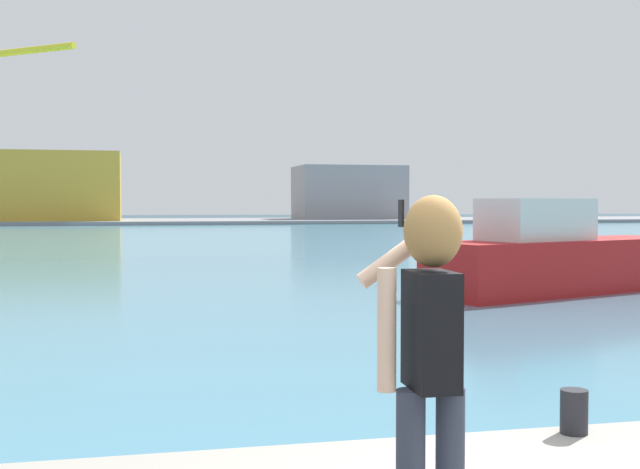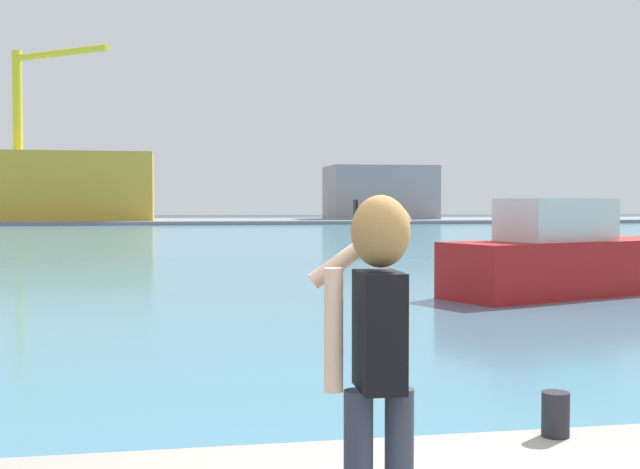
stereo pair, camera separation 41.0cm
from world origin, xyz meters
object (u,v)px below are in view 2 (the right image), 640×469
Objects in this scene: person_photographer at (377,338)px; harbor_bollard at (556,414)px; warehouse_right at (380,193)px; port_crane at (28,115)px; boat_moored at (579,259)px; warehouse_left at (71,187)px.

person_photographer is 5.32× the size of harbor_bollard.
harbor_bollard is (1.81, 1.79, -0.90)m from person_photographer.
warehouse_right is (24.53, 93.25, 1.98)m from person_photographer.
harbor_bollard is 88.57m from port_crane.
port_crane reaches higher than boat_moored.
person_photographer is 91.21m from warehouse_left.
person_photographer is at bearing -82.89° from warehouse_left.
port_crane is (-17.03, 86.24, 10.89)m from harbor_bollard.
harbor_bollard is 94.29m from warehouse_right.
warehouse_left reaches higher than boat_moored.
warehouse_right reaches higher than person_photographer.
boat_moored is (8.95, 14.89, -0.72)m from person_photographer.
harbor_bollard is 14.92m from boat_moored.
warehouse_right is at bearing 7.49° from port_crane.
boat_moored is 0.44× the size of port_crane.
person_photographer is at bearing -141.28° from boat_moored.
port_crane reaches higher than warehouse_right.
person_photographer is 96.44m from warehouse_right.
port_crane is at bearing -172.51° from warehouse_right.
harbor_bollard is at bearing -78.83° from port_crane.
port_crane is (-24.18, 73.13, 10.70)m from boat_moored.
person_photographer is at bearing -135.34° from harbor_bollard.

